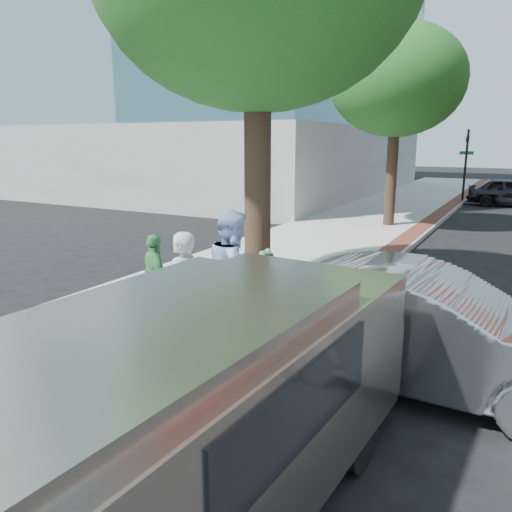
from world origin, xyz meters
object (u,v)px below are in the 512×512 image
Objects in this scene: person_gray at (182,294)px; person_officer at (233,275)px; parking_meter at (265,276)px; person_green at (155,278)px; bg_car at (512,192)px; van at (186,410)px; sedan_silver at (418,328)px.

person_officer reaches higher than person_gray.
person_green is (-2.08, -0.13, -0.28)m from parking_meter.
parking_meter is 21.66m from bg_car.
van reaches higher than parking_meter.
van reaches higher than bg_car.
person_gray is (-0.85, -0.99, -0.14)m from parking_meter.
person_green is 0.28× the size of van.
person_officer reaches higher than sedan_silver.
person_green is at bearing 59.38° from person_officer.
parking_meter is 0.53m from person_officer.
bg_car is at bearing -70.56° from person_green.
person_gray is at bearing -130.64° from parking_meter.
van reaches higher than person_gray.
sedan_silver is 21.54m from bg_car.
person_officer is 0.37× the size of van.
parking_meter is 1.31m from person_gray.
bg_car is at bearing 0.65° from sedan_silver.
person_gray is at bearing 168.69° from bg_car.
person_officer is 3.92m from van.
sedan_silver is at bearing 75.80° from van.
sedan_silver is (2.85, 0.04, -0.37)m from person_officer.
sedan_silver is 0.89× the size of van.
van is (-1.45, -25.11, 0.39)m from bg_car.
person_green is (-1.56, -0.04, -0.26)m from person_officer.
person_green is 22.13m from bg_car.
van is at bearing 174.19° from bg_car.
van is at bearing -71.90° from parking_meter.
person_officer is at bearing 156.02° from person_gray.
van reaches higher than sedan_silver.
bg_car is at bearing 83.02° from parking_meter.
person_officer is (-0.52, -0.09, -0.03)m from parking_meter.
person_officer is 0.49× the size of bg_car.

